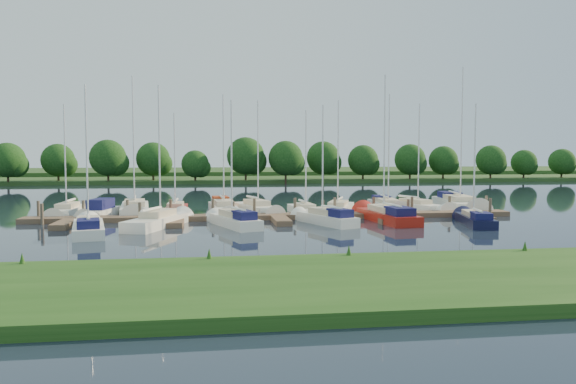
{
  "coord_description": "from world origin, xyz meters",
  "views": [
    {
      "loc": [
        -5.43,
        -37.55,
        5.42
      ],
      "look_at": [
        0.95,
        8.0,
        2.2
      ],
      "focal_mm": 35.0,
      "sensor_mm": 36.0,
      "label": 1
    }
  ],
  "objects": [
    {
      "name": "sailboat_n_8",
      "position": [
        11.46,
        14.25,
        0.31
      ],
      "size": [
        2.74,
        9.07,
        11.34
      ],
      "rotation": [
        0.0,
        0.0,
        3.06
      ],
      "color": "white",
      "rests_on": "ground"
    },
    {
      "name": "sailboat_s_1",
      "position": [
        -9.16,
        4.21,
        0.29
      ],
      "size": [
        4.39,
        8.26,
        10.79
      ],
      "rotation": [
        0.0,
        0.0,
        -0.37
      ],
      "color": "white",
      "rests_on": "ground"
    },
    {
      "name": "sailboat_n_7",
      "position": [
        6.0,
        11.55,
        0.27
      ],
      "size": [
        4.35,
        8.15,
        10.46
      ],
      "rotation": [
        0.0,
        0.0,
        2.77
      ],
      "color": "white",
      "rests_on": "ground"
    },
    {
      "name": "sailboat_n_0",
      "position": [
        -17.6,
        12.69,
        0.28
      ],
      "size": [
        2.06,
        7.71,
        9.92
      ],
      "rotation": [
        0.0,
        0.0,
        3.1
      ],
      "color": "white",
      "rests_on": "ground"
    },
    {
      "name": "near_bank",
      "position": [
        0.0,
        -16.0,
        0.25
      ],
      "size": [
        90.0,
        10.0,
        0.5
      ],
      "primitive_type": "cube",
      "color": "#1C4313",
      "rests_on": "ground"
    },
    {
      "name": "sailboat_n_3",
      "position": [
        -8.41,
        12.14,
        0.28
      ],
      "size": [
        1.84,
        7.14,
        9.25
      ],
      "rotation": [
        0.0,
        0.0,
        3.12
      ],
      "color": "#A9190F",
      "rests_on": "ground"
    },
    {
      "name": "distant_hill",
      "position": [
        0.0,
        100.0,
        0.7
      ],
      "size": [
        220.0,
        40.0,
        1.4
      ],
      "primitive_type": "cube",
      "color": "#345424",
      "rests_on": "ground"
    },
    {
      "name": "sailboat_s_3",
      "position": [
        3.28,
        4.02,
        0.34
      ],
      "size": [
        3.86,
        7.18,
        9.5
      ],
      "rotation": [
        0.0,
        0.0,
        0.38
      ],
      "color": "white",
      "rests_on": "ground"
    },
    {
      "name": "sailboat_n_5",
      "position": [
        -1.24,
        12.45,
        0.28
      ],
      "size": [
        3.83,
        8.12,
        10.47
      ],
      "rotation": [
        0.0,
        0.0,
        3.44
      ],
      "color": "white",
      "rests_on": "ground"
    },
    {
      "name": "sailboat_s_0",
      "position": [
        -13.52,
        1.26,
        0.32
      ],
      "size": [
        3.27,
        8.19,
        10.36
      ],
      "rotation": [
        0.0,
        0.0,
        0.2
      ],
      "color": "white",
      "rests_on": "ground"
    },
    {
      "name": "sailboat_n_4",
      "position": [
        -4.25,
        12.55,
        0.34
      ],
      "size": [
        2.63,
        8.58,
        10.99
      ],
      "rotation": [
        0.0,
        0.0,
        3.23
      ],
      "color": "white",
      "rests_on": "ground"
    },
    {
      "name": "sailboat_n_2",
      "position": [
        -12.06,
        13.53,
        0.28
      ],
      "size": [
        3.28,
        10.01,
        12.57
      ],
      "rotation": [
        0.0,
        0.0,
        3.25
      ],
      "color": "white",
      "rests_on": "ground"
    },
    {
      "name": "treeline",
      "position": [
        -0.38,
        61.81,
        4.01
      ],
      "size": [
        145.29,
        9.63,
        7.97
      ],
      "color": "#38281C",
      "rests_on": "ground"
    },
    {
      "name": "sailboat_s_5",
      "position": [
        14.45,
        2.35,
        0.31
      ],
      "size": [
        3.16,
        7.49,
        9.49
      ],
      "rotation": [
        0.0,
        0.0,
        -0.23
      ],
      "color": "black",
      "rests_on": "ground"
    },
    {
      "name": "far_shore",
      "position": [
        0.0,
        75.0,
        0.3
      ],
      "size": [
        180.0,
        30.0,
        0.6
      ],
      "primitive_type": "cube",
      "color": "#23441A",
      "rests_on": "ground"
    },
    {
      "name": "motorboat",
      "position": [
        -14.63,
        11.2,
        0.38
      ],
      "size": [
        2.76,
        6.29,
        1.93
      ],
      "rotation": [
        0.0,
        0.0,
        2.95
      ],
      "color": "white",
      "rests_on": "ground"
    },
    {
      "name": "mooring_pilings",
      "position": [
        0.0,
        8.43,
        0.6
      ],
      "size": [
        38.24,
        2.84,
        2.0
      ],
      "color": "#473D33",
      "rests_on": "ground"
    },
    {
      "name": "ground",
      "position": [
        0.0,
        0.0,
        0.0
      ],
      "size": [
        260.0,
        260.0,
        0.0
      ],
      "primitive_type": "plane",
      "color": "#182131",
      "rests_on": "ground"
    },
    {
      "name": "dock",
      "position": [
        0.0,
        7.31,
        0.2
      ],
      "size": [
        40.0,
        6.0,
        0.4
      ],
      "color": "brown",
      "rests_on": "ground"
    },
    {
      "name": "sailboat_n_9",
      "position": [
        13.81,
        12.81,
        0.27
      ],
      "size": [
        4.13,
        8.1,
        10.37
      ],
      "rotation": [
        0.0,
        0.0,
        3.48
      ],
      "color": "white",
      "rests_on": "ground"
    },
    {
      "name": "sailboat_s_4",
      "position": [
        8.42,
        5.22,
        0.34
      ],
      "size": [
        2.97,
        9.52,
        12.04
      ],
      "rotation": [
        0.0,
        0.0,
        0.09
      ],
      "color": "#A9190F",
      "rests_on": "ground"
    },
    {
      "name": "sailboat_n_10",
      "position": [
        18.8,
        14.46,
        0.34
      ],
      "size": [
        4.01,
        11.37,
        14.18
      ],
      "rotation": [
        0.0,
        0.0,
        3.0
      ],
      "color": "white",
      "rests_on": "ground"
    },
    {
      "name": "sailboat_s_2",
      "position": [
        -3.67,
        3.6,
        0.34
      ],
      "size": [
        3.73,
        7.44,
        9.72
      ],
      "rotation": [
        0.0,
        0.0,
        0.33
      ],
      "color": "white",
      "rests_on": "ground"
    },
    {
      "name": "sailboat_n_6",
      "position": [
        2.9,
        10.96,
        0.27
      ],
      "size": [
        2.19,
        7.46,
        9.43
      ],
      "rotation": [
        0.0,
        0.0,
        3.21
      ],
      "color": "white",
      "rests_on": "ground"
    }
  ]
}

